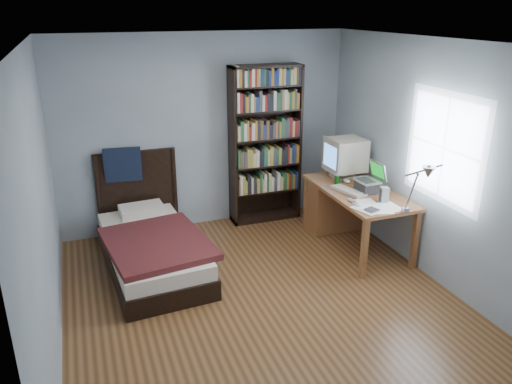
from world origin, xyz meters
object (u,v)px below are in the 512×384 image
at_px(laptop, 368,184).
at_px(keyboard, 348,191).
at_px(desk, 339,202).
at_px(soda_can, 337,180).
at_px(bed, 151,244).
at_px(desk_lamp, 425,176).
at_px(bookshelf, 265,145).
at_px(crt_monitor, 345,155).
at_px(speaker, 384,195).

bearing_deg(laptop, keyboard, 160.87).
xyz_separation_m(desk, keyboard, (-0.15, -0.44, 0.33)).
distance_m(soda_can, bed, 2.35).
distance_m(desk_lamp, bookshelf, 2.44).
bearing_deg(keyboard, desk, 55.98).
relative_size(keyboard, bed, 0.22).
bearing_deg(keyboard, desk_lamp, -98.19).
bearing_deg(crt_monitor, speaker, -90.05).
height_order(desk, bookshelf, bookshelf).
relative_size(crt_monitor, soda_can, 4.09).
relative_size(laptop, speaker, 2.11).
height_order(desk, crt_monitor, crt_monitor).
bearing_deg(soda_can, bookshelf, 122.23).
relative_size(keyboard, soda_can, 3.61).
bearing_deg(desk_lamp, bookshelf, 107.46).
distance_m(soda_can, bookshelf, 1.13).
bearing_deg(desk, desk_lamp, -90.19).
relative_size(desk_lamp, soda_can, 5.36).
height_order(crt_monitor, soda_can, crt_monitor).
distance_m(laptop, desk_lamp, 1.14).
height_order(crt_monitor, desk_lamp, desk_lamp).
xyz_separation_m(laptop, soda_can, (-0.22, 0.34, -0.04)).
bearing_deg(laptop, speaker, -89.03).
bearing_deg(soda_can, bed, 176.69).
relative_size(desk, laptop, 4.27).
bearing_deg(keyboard, crt_monitor, 50.94).
relative_size(desk, crt_monitor, 3.00).
height_order(speaker, bookshelf, bookshelf).
bearing_deg(desk_lamp, desk, 89.81).
xyz_separation_m(desk, desk_lamp, (-0.01, -1.57, 0.86)).
bearing_deg(bookshelf, speaker, -63.17).
xyz_separation_m(laptop, bookshelf, (-0.80, 1.27, 0.22)).
relative_size(soda_can, bookshelf, 0.06).
relative_size(laptop, bed, 0.17).
height_order(desk, desk_lamp, desk_lamp).
xyz_separation_m(crt_monitor, speaker, (-0.00, -0.90, -0.20)).
bearing_deg(laptop, desk_lamp, -93.88).
xyz_separation_m(desk_lamp, speaker, (0.08, 0.73, -0.45)).
relative_size(speaker, bookshelf, 0.08).
distance_m(desk, speaker, 0.93).
xyz_separation_m(desk, soda_can, (-0.15, -0.17, 0.38)).
distance_m(keyboard, bookshelf, 1.37).
height_order(keyboard, soda_can, soda_can).
distance_m(crt_monitor, laptop, 0.61).
bearing_deg(speaker, soda_can, 120.27).
xyz_separation_m(desk, laptop, (0.07, -0.51, 0.42)).
height_order(laptop, keyboard, laptop).
bearing_deg(soda_can, keyboard, -89.53).
bearing_deg(soda_can, desk_lamp, -84.07).
bearing_deg(bed, speaker, -17.70).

